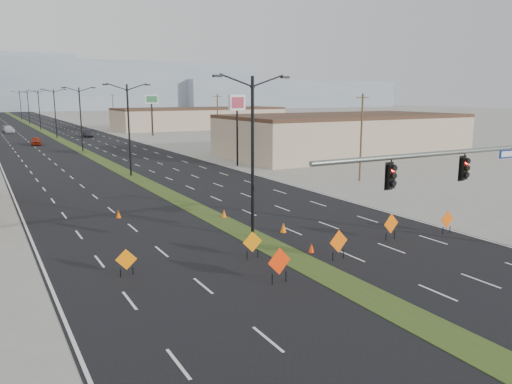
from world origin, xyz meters
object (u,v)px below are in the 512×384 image
construction_sign_1 (279,262)px  cone_3 (118,214)px  signal_mast (487,174)px  construction_sign_5 (447,220)px  pole_sign_east_near (237,108)px  streetlight_6 (20,105)px  cone_1 (283,228)px  streetlight_3 (55,112)px  streetlight_1 (129,127)px  streetlight_2 (81,117)px  car_far (9,129)px  construction_sign_0 (126,261)px  construction_sign_2 (252,243)px  streetlight_0 (253,152)px  pole_sign_east_far (152,103)px  car_left (36,141)px  construction_sign_3 (339,242)px  car_mid (87,133)px  streetlight_5 (28,106)px  construction_sign_4 (391,225)px  streetlight_4 (39,109)px  cone_2 (224,214)px  cone_0 (311,248)px

construction_sign_1 → cone_3: construction_sign_1 is taller
signal_mast → construction_sign_5: 6.75m
pole_sign_east_near → streetlight_6: bearing=73.1°
construction_sign_5 → cone_1: bearing=150.3°
construction_sign_1 → construction_sign_5: size_ratio=1.17×
cone_1 → streetlight_3: bearing=91.6°
streetlight_6 → cone_3: bearing=-92.2°
streetlight_6 → streetlight_1: bearing=-90.0°
streetlight_1 → streetlight_2: bearing=90.0°
streetlight_2 → car_far: size_ratio=1.88×
construction_sign_0 → construction_sign_2: size_ratio=0.91×
signal_mast → streetlight_0: streetlight_0 is taller
cone_3 → pole_sign_east_far: 75.85m
streetlight_3 → pole_sign_east_near: 56.48m
streetlight_3 → car_left: size_ratio=2.32×
construction_sign_3 → pole_sign_east_near: 37.88m
streetlight_0 → car_mid: 84.56m
car_left → construction_sign_5: bearing=-72.3°
streetlight_6 → cone_1: streetlight_6 is taller
construction_sign_1 → pole_sign_east_far: bearing=70.1°
streetlight_5 → cone_1: streetlight_5 is taller
streetlight_3 → pole_sign_east_far: 19.78m
construction_sign_3 → construction_sign_5: size_ratio=1.11×
car_left → construction_sign_4: 76.38m
streetlight_1 → car_left: (-5.37, 42.69, -4.68)m
streetlight_0 → streetlight_1: 28.00m
signal_mast → construction_sign_0: 19.14m
construction_sign_0 → car_far: bearing=107.7°
construction_sign_3 → construction_sign_1: bearing=-167.8°
construction_sign_0 → construction_sign_5: (20.27, -2.42, 0.06)m
streetlight_2 → construction_sign_0: bearing=-98.5°
construction_sign_3 → pole_sign_east_far: bearing=74.5°
streetlight_4 → streetlight_1: bearing=-90.0°
streetlight_1 → cone_3: streetlight_1 is taller
construction_sign_4 → cone_2: construction_sign_4 is taller
construction_sign_2 → cone_2: (2.65, 9.11, -0.59)m
construction_sign_5 → cone_2: construction_sign_5 is taller
streetlight_5 → construction_sign_2: 143.67m
pole_sign_east_near → pole_sign_east_far: size_ratio=1.00×
cone_0 → pole_sign_east_far: pole_sign_east_far is taller
signal_mast → car_left: (-13.92, 80.69, -4.06)m
construction_sign_1 → streetlight_4: bearing=82.9°
car_far → construction_sign_2: car_far is taller
streetlight_2 → pole_sign_east_far: bearing=51.6°
streetlight_1 → streetlight_2: same height
construction_sign_3 → cone_3: size_ratio=2.65×
signal_mast → pole_sign_east_far: bearing=83.2°
construction_sign_1 → construction_sign_4: construction_sign_1 is taller
signal_mast → construction_sign_3: size_ratio=9.71×
construction_sign_3 → cone_2: size_ratio=2.68×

